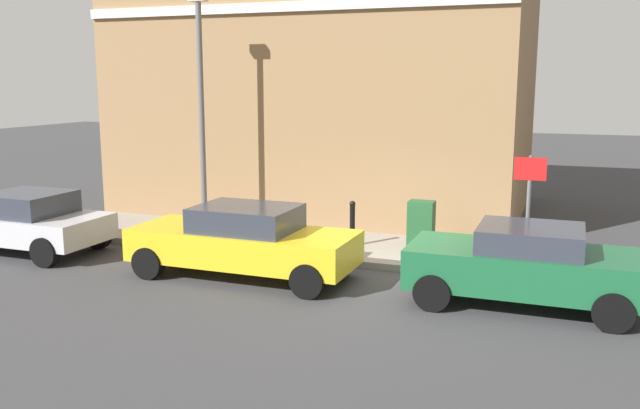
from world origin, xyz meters
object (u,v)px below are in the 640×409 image
car_green (525,264)px  street_sign (529,196)px  car_yellow (244,241)px  bollard_far_kerb (269,225)px  utility_cabinet (421,229)px  car_silver (23,221)px  bollard_near_cabinet (352,222)px  lamppost (201,104)px

car_green → street_sign: 1.86m
car_yellow → bollard_far_kerb: car_yellow is taller
car_green → street_sign: (1.62, 0.08, 0.92)m
car_green → utility_cabinet: 3.34m
car_green → bollard_far_kerb: (1.52, 5.53, -0.04)m
street_sign → car_silver: bearing=98.7°
bollard_far_kerb → street_sign: size_ratio=0.45×
street_sign → car_yellow: bearing=108.2°
utility_cabinet → bollard_near_cabinet: size_ratio=1.11×
bollard_far_kerb → street_sign: street_sign is taller
bollard_near_cabinet → bollard_far_kerb: size_ratio=1.00×
bollard_far_kerb → lamppost: lamppost is taller
car_silver → bollard_far_kerb: (1.57, -5.39, -0.01)m
utility_cabinet → lamppost: (0.20, 5.45, 2.62)m
car_yellow → bollard_far_kerb: 1.64m
car_green → bollard_far_kerb: car_green is taller
utility_cabinet → bollard_far_kerb: bearing=105.4°
car_green → car_silver: 10.92m
car_yellow → street_sign: street_sign is taller
bollard_far_kerb → car_yellow: bearing=-172.9°
utility_cabinet → street_sign: 2.57m
car_green → car_silver: car_green is taller
car_yellow → car_silver: bearing=0.1°
utility_cabinet → bollard_near_cabinet: 1.60m
car_yellow → street_sign: size_ratio=1.96×
car_green → lamppost: 8.58m
car_green → bollard_far_kerb: size_ratio=3.78×
car_green → lamppost: (2.61, 7.76, 2.56)m
car_green → street_sign: bearing=-87.0°
bollard_far_kerb → bollard_near_cabinet: bearing=-58.7°
street_sign → lamppost: lamppost is taller
car_yellow → street_sign: (1.72, -5.25, 0.92)m
utility_cabinet → lamppost: bearing=87.9°
utility_cabinet → bollard_near_cabinet: utility_cabinet is taller
bollard_near_cabinet → lamppost: 4.65m
bollard_far_kerb → car_silver: bearing=106.2°
car_yellow → lamppost: size_ratio=0.79×
lamppost → street_sign: bearing=-97.3°
utility_cabinet → car_green: bearing=-136.1°
car_yellow → car_silver: 5.59m
car_silver → street_sign: bearing=-170.5°
bollard_far_kerb → street_sign: 5.53m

